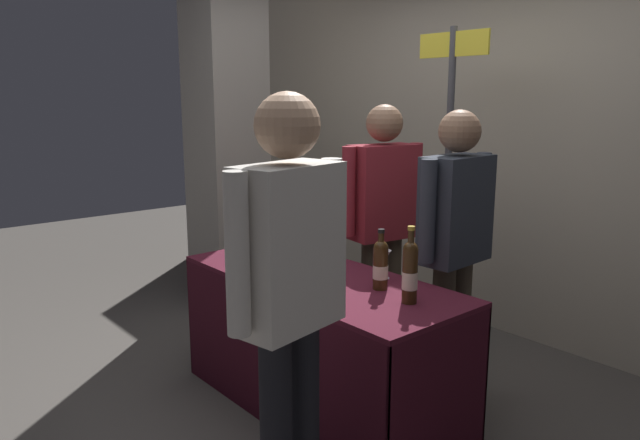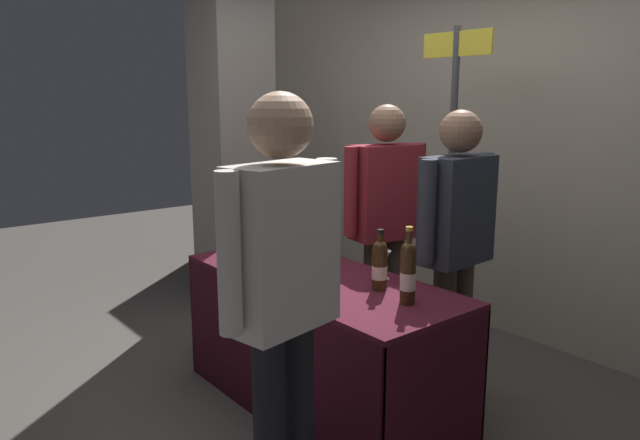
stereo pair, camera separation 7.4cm
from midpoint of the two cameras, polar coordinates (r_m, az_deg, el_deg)
The scene contains 14 objects.
ground_plane at distance 3.42m, azimuth 0.65°, elevation -17.22°, with size 12.00×12.00×0.00m, color #514C47.
back_partition at distance 4.33m, azimuth 19.00°, elevation 7.89°, with size 7.61×0.12×2.82m, color #B2A893.
concrete_pillar at distance 4.80m, azimuth -7.98°, elevation 11.25°, with size 0.50×0.50×3.25m, color gray.
tasting_table at distance 3.20m, azimuth 0.67°, elevation -9.28°, with size 1.62×0.68×0.73m.
featured_wine_bottle at distance 2.73m, azimuth 9.14°, elevation -4.87°, with size 0.07×0.07×0.36m.
display_bottle_0 at distance 3.19m, azimuth -2.36°, elevation -2.56°, with size 0.08×0.08×0.31m.
display_bottle_1 at distance 3.04m, azimuth -1.68°, elevation -3.21°, with size 0.08×0.08×0.32m.
display_bottle_2 at distance 2.91m, azimuth 6.42°, elevation -4.21°, with size 0.07×0.07×0.30m.
display_bottle_3 at distance 3.31m, azimuth -4.91°, elevation -1.75°, with size 0.07×0.07×0.36m.
wine_glass_near_vendor at distance 3.08m, azimuth 6.74°, elevation -3.59°, with size 0.08×0.08×0.15m.
vendor_presenter at distance 3.67m, azimuth 6.78°, elevation 0.72°, with size 0.27×0.58×1.61m.
vendor_assistant at distance 3.23m, azimuth 13.44°, elevation -1.29°, with size 0.23×0.57×1.59m.
taster_foreground_right at distance 2.16m, azimuth -2.60°, elevation -5.86°, with size 0.28×0.56×1.67m.
booth_signpost at distance 3.79m, azimuth 12.93°, elevation 5.11°, with size 0.50×0.04×2.06m.
Camera 2 is at (2.32, -1.88, 1.65)m, focal length 33.69 mm.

